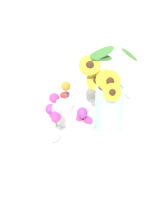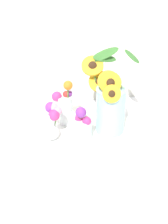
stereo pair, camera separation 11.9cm
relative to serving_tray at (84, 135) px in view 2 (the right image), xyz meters
name	(u,v)px [view 2 (the right image)]	position (x,y,z in m)	size (l,w,h in m)	color
ground_plane	(78,147)	(-0.03, -0.06, -0.01)	(6.00, 6.00, 0.00)	silver
serving_tray	(84,135)	(0.00, 0.00, 0.00)	(0.45, 0.45, 0.02)	white
mason_jar_sunflowers	(109,102)	(0.10, 0.02, 0.13)	(0.21, 0.21, 0.33)	#9ED1D6
vase_small_center	(82,125)	(-0.01, -0.03, 0.07)	(0.09, 0.08, 0.15)	white
vase_bulb_right	(53,120)	(-0.12, -0.01, 0.09)	(0.07, 0.08, 0.15)	white
vase_small_back	(65,105)	(-0.06, 0.09, 0.09)	(0.09, 0.06, 0.20)	white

